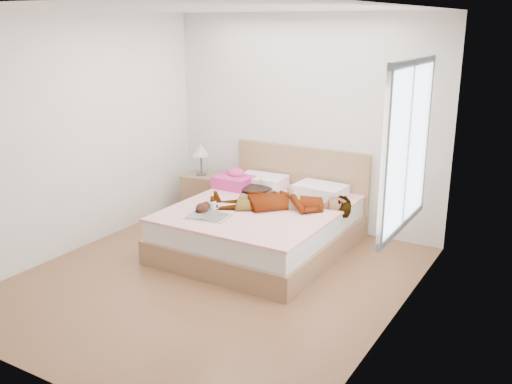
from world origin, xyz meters
TOP-DOWN VIEW (x-y plane):
  - ground at (0.00, 0.00)m, footprint 4.00×4.00m
  - woman at (0.22, 1.04)m, footprint 1.66×1.24m
  - hair at (-0.35, 1.49)m, footprint 0.44×0.53m
  - phone at (-0.28, 1.44)m, footprint 0.08×0.10m
  - room_shell at (1.77, 0.30)m, footprint 4.00×4.00m
  - bed at (0.00, 1.04)m, footprint 1.80×2.08m
  - towel at (-0.67, 1.44)m, footprint 0.46×0.40m
  - magazine at (-0.30, 0.34)m, footprint 0.50×0.37m
  - coffee_mug at (-0.38, 0.56)m, footprint 0.13×0.10m
  - plush_toy at (-0.42, 0.43)m, footprint 0.14×0.21m
  - nightstand at (-1.30, 1.62)m, footprint 0.50×0.46m

SIDE VIEW (x-z plane):
  - ground at x=0.00m, z-range 0.00..0.00m
  - bed at x=0.00m, z-range -0.22..0.78m
  - nightstand at x=-1.30m, z-range -0.16..0.80m
  - magazine at x=-0.30m, z-range 0.51..0.53m
  - hair at x=-0.35m, z-range 0.51..0.59m
  - coffee_mug at x=-0.38m, z-range 0.51..0.61m
  - plush_toy at x=-0.42m, z-range 0.51..0.63m
  - towel at x=-0.67m, z-range 0.49..0.73m
  - woman at x=0.22m, z-range 0.51..0.73m
  - phone at x=-0.28m, z-range 0.65..0.70m
  - room_shell at x=1.77m, z-range -0.50..3.50m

